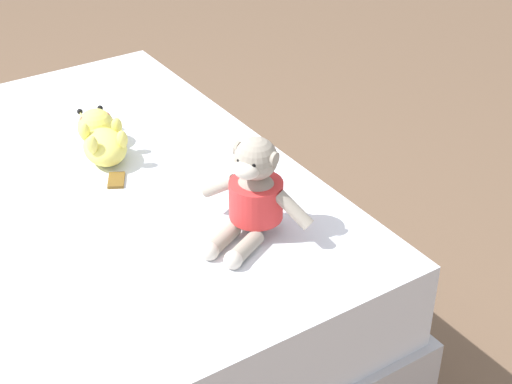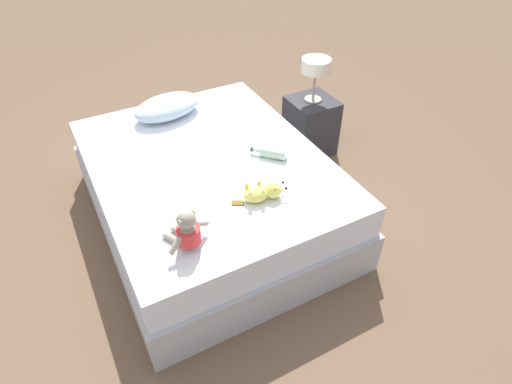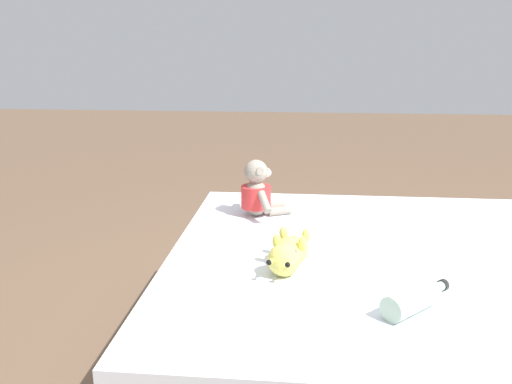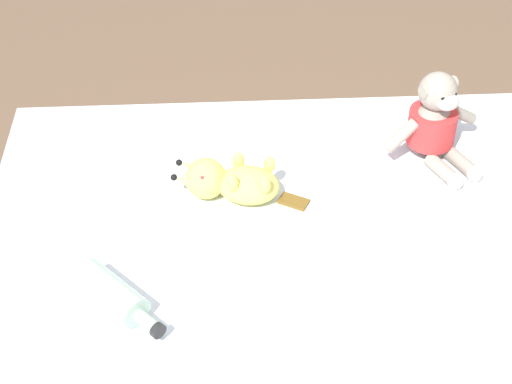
% 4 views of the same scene
% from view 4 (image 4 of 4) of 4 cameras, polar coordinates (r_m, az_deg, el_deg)
% --- Properties ---
extents(plush_monkey, '(0.27, 0.25, 0.24)m').
position_cam_4_polar(plush_monkey, '(2.08, 12.49, 4.73)').
color(plush_monkey, '#9E9384').
rests_on(plush_monkey, bed).
extents(plush_yellow_creature, '(0.33, 0.15, 0.10)m').
position_cam_4_polar(plush_yellow_creature, '(1.93, -1.82, 0.74)').
color(plush_yellow_creature, '#EAE066').
rests_on(plush_yellow_creature, bed).
extents(glass_bottle, '(0.20, 0.21, 0.07)m').
position_cam_4_polar(glass_bottle, '(1.71, -9.99, -7.11)').
color(glass_bottle, '#B2D1B7').
rests_on(glass_bottle, bed).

